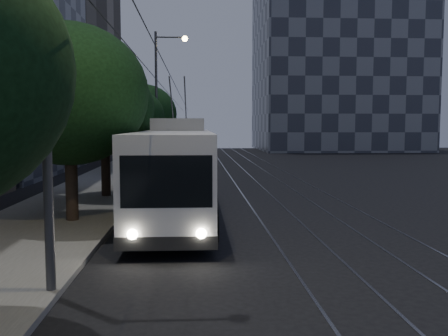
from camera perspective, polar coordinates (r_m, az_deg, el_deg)
ground at (r=16.39m, az=4.36°, el=-7.74°), size 120.00×120.00×0.00m
sidewalk at (r=36.41m, az=-11.76°, el=-0.68°), size 5.00×90.00×0.15m
tram_rails at (r=36.33m, az=4.05°, el=-0.71°), size 4.52×90.00×0.02m
overhead_wires at (r=35.95m, az=-7.86°, el=4.73°), size 2.23×90.00×6.00m
building_tan_far at (r=61.81m, az=-20.04°, el=17.61°), size 14.40×22.40×34.80m
building_distant_right at (r=74.13m, az=12.71°, el=11.38°), size 22.00×18.00×24.00m
trolleybus at (r=19.34m, az=-5.51°, el=-0.44°), size 2.88×13.04×5.63m
pickup_silver at (r=26.29m, az=-7.99°, el=-0.98°), size 5.16×7.07×1.79m
car_white_a at (r=30.06m, az=-7.41°, el=-0.60°), size 2.11×4.27×1.40m
car_white_b at (r=35.53m, az=-6.78°, el=0.25°), size 2.05×4.82×1.38m
car_white_c at (r=44.86m, az=-5.34°, el=1.20°), size 1.93×4.13×1.31m
car_white_d at (r=46.79m, az=-5.56°, el=1.44°), size 3.28×4.58×1.45m
tree_1 at (r=18.78m, az=-17.27°, el=8.01°), size 5.64×5.64×7.22m
tree_2 at (r=24.83m, az=-13.49°, el=6.55°), size 4.80×4.80×6.52m
tree_3 at (r=37.57m, az=-10.03°, el=5.89°), size 4.20×4.20×6.15m
tree_4 at (r=44.22m, az=-9.19°, el=6.08°), size 5.78×5.78×7.11m
tree_5 at (r=55.30m, az=-7.88°, el=5.59°), size 4.70×4.70×6.36m
streetlamp_far at (r=40.35m, az=-7.14°, el=9.09°), size 2.61×0.44×10.90m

